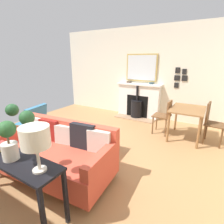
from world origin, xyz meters
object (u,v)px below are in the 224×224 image
Objects in this scene: mantel_bowl_near at (129,82)px; dining_chair_by_back_wall at (211,120)px; mantel_bowl_far at (151,83)px; ottoman at (96,142)px; dining_table at (187,113)px; fireplace at (138,102)px; potted_plant at (9,127)px; table_lamp_far_end at (35,138)px; dining_chair_near_fireplace at (165,114)px; console_table at (8,161)px; armchair_accent at (31,122)px; sofa at (57,153)px.

mantel_bowl_near is 2.70m from dining_chair_by_back_wall.
ottoman is at bearing -4.32° from mantel_bowl_far.
dining_chair_by_back_wall is at bearing 131.04° from ottoman.
mantel_bowl_near is at bearing -116.88° from dining_table.
potted_plant reaches higher than fireplace.
table_lamp_far_end is 0.56× the size of dining_chair_near_fireplace.
mantel_bowl_near is 0.11× the size of console_table.
mantel_bowl_near reaches higher than console_table.
table_lamp_far_end is at bearing 57.19° from armchair_accent.
sofa is at bearing -5.80° from mantel_bowl_far.
table_lamp_far_end reaches higher than fireplace.
armchair_accent is 3.54m from dining_table.
dining_chair_by_back_wall is at bearing 119.32° from armchair_accent.
mantel_bowl_near reaches higher than armchair_accent.
armchair_accent is 1.91m from console_table.
sofa is 3.23m from dining_chair_by_back_wall.
armchair_accent is at bearing -18.88° from mantel_bowl_near.
potted_plant is (0.74, 0.18, 0.74)m from sofa.
dining_chair_near_fireplace is at bearing 55.77° from mantel_bowl_near.
armchair_accent is at bearing -60.68° from dining_chair_by_back_wall.
armchair_accent is at bearing -56.89° from dining_table.
mantel_bowl_near is 3.15m from armchair_accent.
sofa is (3.43, 0.03, -0.12)m from fireplace.
mantel_bowl_far is at bearing 174.20° from sofa.
mantel_bowl_near is 0.23× the size of ottoman.
table_lamp_far_end is at bearing 90.16° from potted_plant.
fireplace reaches higher than ottoman.
mantel_bowl_far is at bearing 96.77° from fireplace.
mantel_bowl_near is at bearing -111.91° from dining_chair_by_back_wall.
potted_plant reaches higher than console_table.
mantel_bowl_far is 1.64m from dining_table.
dining_chair_near_fireplace reaches higher than armchair_accent.
armchair_accent is at bearing -25.46° from fireplace.
armchair_accent is 1.77× the size of table_lamp_far_end.
dining_chair_near_fireplace reaches higher than sofa.
table_lamp_far_end reaches higher than mantel_bowl_far.
mantel_bowl_far is at bearing 175.68° from ottoman.
dining_chair_by_back_wall is (-0.01, 0.49, -0.08)m from dining_table.
sofa is 0.79m from console_table.
potted_plant is at bearing -30.12° from dining_chair_by_back_wall.
fireplace reaches higher than dining_chair_by_back_wall.
fireplace is at bearing -177.16° from potted_plant.
console_table is (4.21, -0.35, -0.48)m from mantel_bowl_far.
fireplace is 1.45m from dining_chair_near_fireplace.
table_lamp_far_end is at bearing 8.62° from fireplace.
potted_plant reaches higher than dining_table.
fireplace is 10.11× the size of mantel_bowl_far.
fireplace is 1.54× the size of dining_chair_by_back_wall.
armchair_accent is (2.92, -1.75, -0.64)m from mantel_bowl_far.
console_table is (4.21, 0.40, -0.47)m from mantel_bowl_near.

